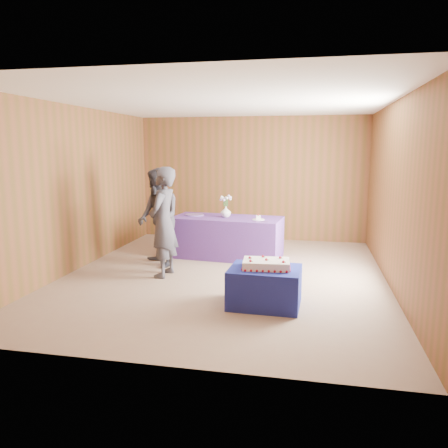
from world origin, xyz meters
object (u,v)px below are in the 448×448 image
(sheet_cake, at_px, (266,264))
(guest_right, at_px, (158,218))
(cake_table, at_px, (265,287))
(guest_left, at_px, (163,222))
(vase, at_px, (226,212))
(serving_table, at_px, (227,237))

(sheet_cake, xyz_separation_m, guest_right, (-2.02, 1.59, 0.29))
(cake_table, xyz_separation_m, guest_left, (-1.72, 1.02, 0.62))
(sheet_cake, xyz_separation_m, vase, (-1.02, 2.46, 0.30))
(vase, bearing_deg, cake_table, -67.70)
(cake_table, distance_m, vase, 2.73)
(serving_table, bearing_deg, guest_right, -134.70)
(cake_table, height_order, serving_table, serving_table)
(sheet_cake, bearing_deg, serving_table, 107.59)
(guest_left, bearing_deg, sheet_cake, 62.91)
(sheet_cake, relative_size, guest_right, 0.38)
(vase, xyz_separation_m, guest_right, (-1.00, -0.87, -0.01))
(cake_table, xyz_separation_m, sheet_cake, (0.01, 0.00, 0.30))
(guest_left, bearing_deg, guest_right, -149.64)
(guest_right, bearing_deg, sheet_cake, 11.29)
(guest_left, height_order, guest_right, guest_left)
(guest_left, relative_size, guest_right, 1.03)
(vase, distance_m, guest_left, 1.61)
(cake_table, relative_size, sheet_cake, 1.39)
(cake_table, xyz_separation_m, serving_table, (-0.98, 2.44, 0.12))
(sheet_cake, distance_m, guest_right, 2.59)
(guest_left, distance_m, guest_right, 0.64)
(sheet_cake, bearing_deg, guest_right, 137.24)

